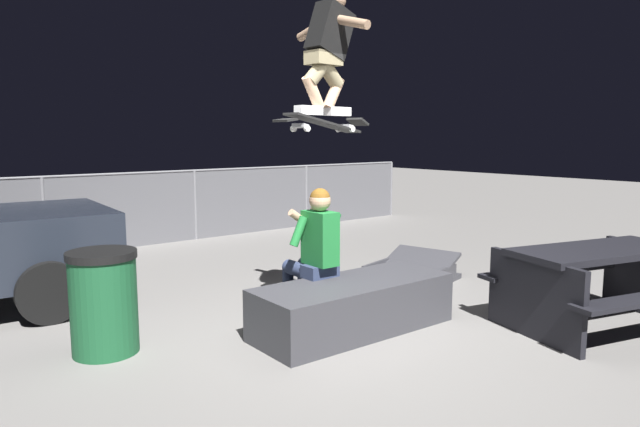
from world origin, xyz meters
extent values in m
plane|color=slate|center=(0.00, 0.00, 0.00)|extent=(40.00, 40.00, 0.00)
cube|color=#38383D|center=(0.21, 0.02, 0.23)|extent=(1.92, 0.76, 0.46)
cube|color=#2D3856|center=(0.06, 0.34, 0.52)|extent=(0.32, 0.20, 0.12)
cube|color=#1E7233|center=(0.06, 0.34, 0.83)|extent=(0.21, 0.34, 0.50)
sphere|color=tan|center=(0.06, 0.34, 1.18)|extent=(0.20, 0.20, 0.20)
sphere|color=brown|center=(0.06, 0.34, 1.20)|extent=(0.19, 0.19, 0.19)
cylinder|color=#1E7233|center=(-0.13, 0.40, 0.91)|extent=(0.19, 0.08, 0.29)
cylinder|color=tan|center=(-0.05, 0.50, 1.01)|extent=(0.24, 0.07, 0.19)
cylinder|color=#1E7233|center=(0.27, 0.39, 0.91)|extent=(0.19, 0.08, 0.29)
cylinder|color=tan|center=(0.19, 0.49, 1.01)|extent=(0.24, 0.07, 0.19)
cylinder|color=#2D3856|center=(-0.02, 0.54, 0.50)|extent=(0.15, 0.40, 0.14)
cylinder|color=#2D3856|center=(-0.02, 0.74, 0.25)|extent=(0.11, 0.11, 0.42)
cube|color=#2D9E66|center=(-0.02, 0.79, 0.04)|extent=(0.11, 0.26, 0.08)
cylinder|color=#2D3856|center=(0.16, 0.53, 0.50)|extent=(0.15, 0.40, 0.14)
cylinder|color=#2D3856|center=(0.16, 0.73, 0.25)|extent=(0.11, 0.11, 0.42)
cube|color=#2D9E66|center=(0.16, 0.78, 0.04)|extent=(0.11, 0.26, 0.08)
cube|color=black|center=(0.09, 0.32, 1.89)|extent=(0.80, 0.26, 0.17)
cube|color=black|center=(0.54, 0.35, 1.91)|extent=(0.13, 0.21, 0.08)
cube|color=black|center=(-0.36, 0.28, 1.91)|extent=(0.14, 0.21, 0.03)
cube|color=#99999E|center=(0.37, 0.34, 1.86)|extent=(0.08, 0.16, 0.04)
cylinder|color=white|center=(0.36, 0.43, 1.84)|extent=(0.06, 0.03, 0.05)
cylinder|color=white|center=(0.37, 0.25, 1.84)|extent=(0.06, 0.03, 0.05)
cube|color=#99999E|center=(-0.19, 0.29, 1.86)|extent=(0.08, 0.16, 0.04)
cylinder|color=white|center=(-0.20, 0.38, 1.84)|extent=(0.06, 0.03, 0.05)
cylinder|color=white|center=(-0.18, 0.21, 1.84)|extent=(0.06, 0.03, 0.05)
cube|color=white|center=(0.27, 0.33, 2.00)|extent=(0.27, 0.12, 0.08)
cube|color=white|center=(-0.09, 0.30, 2.00)|extent=(0.27, 0.12, 0.08)
cylinder|color=tan|center=(0.21, 0.33, 2.16)|extent=(0.24, 0.12, 0.31)
cylinder|color=#7A7052|center=(0.14, 0.32, 2.36)|extent=(0.34, 0.15, 0.33)
cylinder|color=tan|center=(-0.04, 0.31, 2.16)|extent=(0.24, 0.12, 0.31)
cylinder|color=#7A7052|center=(0.03, 0.31, 2.36)|extent=(0.34, 0.15, 0.33)
cube|color=#7A7052|center=(0.09, 0.32, 2.46)|extent=(0.31, 0.22, 0.12)
cube|color=black|center=(0.17, 0.32, 2.70)|extent=(0.47, 0.25, 0.52)
sphere|color=tan|center=(0.23, 0.33, 2.98)|extent=(0.20, 0.20, 0.20)
cylinder|color=tan|center=(0.17, 0.54, 2.76)|extent=(0.11, 0.45, 0.19)
cylinder|color=tan|center=(0.20, 0.10, 2.76)|extent=(0.11, 0.45, 0.19)
cube|color=#38383D|center=(1.91, 0.89, 0.03)|extent=(1.29, 1.11, 0.06)
cube|color=#38383D|center=(1.91, 0.89, 0.12)|extent=(1.25, 1.10, 0.44)
cube|color=#38383D|center=(1.91, 1.31, 0.10)|extent=(0.99, 0.27, 0.21)
cube|color=#38383D|center=(1.91, 0.46, 0.10)|extent=(0.99, 0.27, 0.21)
cube|color=black|center=(2.05, -1.32, 0.72)|extent=(1.82, 1.12, 0.06)
cube|color=black|center=(2.20, -0.79, 0.42)|extent=(1.70, 0.68, 0.04)
cube|color=black|center=(1.31, -1.12, 0.36)|extent=(0.35, 1.08, 0.72)
cylinder|color=#19512D|center=(-1.75, 0.91, 0.40)|extent=(0.53, 0.53, 0.79)
cylinder|color=black|center=(-1.75, 0.91, 0.82)|extent=(0.56, 0.56, 0.06)
cylinder|color=slate|center=(-1.20, 5.16, 0.59)|extent=(0.05, 0.05, 1.19)
cylinder|color=slate|center=(1.20, 5.16, 0.59)|extent=(0.05, 0.05, 1.19)
cylinder|color=slate|center=(3.60, 5.16, 0.59)|extent=(0.05, 0.05, 1.19)
cylinder|color=slate|center=(6.00, 5.16, 0.59)|extent=(0.05, 0.05, 1.19)
cylinder|color=slate|center=(0.00, 5.16, 1.19)|extent=(12.00, 0.04, 0.04)
cube|color=#59595E|center=(0.00, 5.16, 0.59)|extent=(12.00, 0.01, 1.19)
cylinder|color=black|center=(-1.78, 3.71, 0.30)|extent=(0.61, 0.26, 0.60)
cylinder|color=black|center=(-1.91, 2.01, 0.30)|extent=(0.61, 0.26, 0.60)
camera|label=1|loc=(-3.18, -3.70, 1.78)|focal=31.83mm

